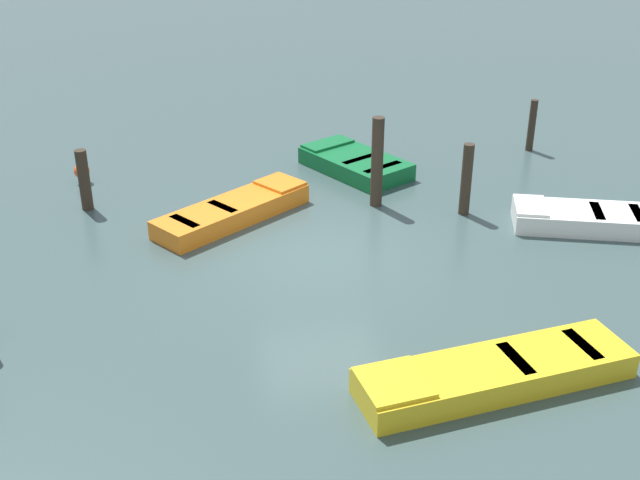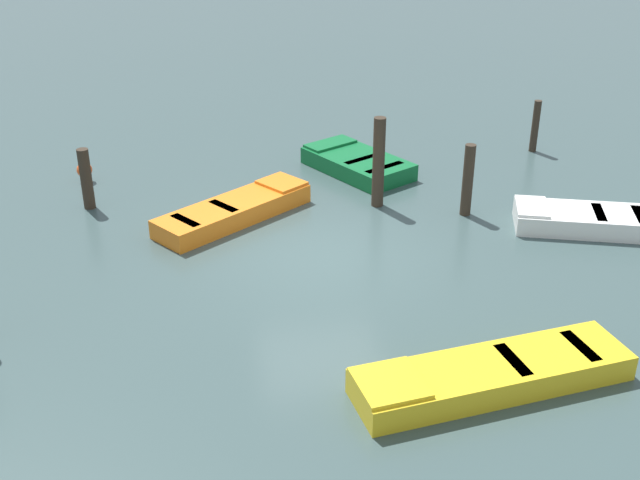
{
  "view_description": "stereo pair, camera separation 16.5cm",
  "coord_description": "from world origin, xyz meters",
  "px_view_note": "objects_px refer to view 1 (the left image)",
  "views": [
    {
      "loc": [
        -2.06,
        -13.36,
        7.05
      ],
      "look_at": [
        0.0,
        0.0,
        0.35
      ],
      "focal_mm": 44.34,
      "sensor_mm": 36.0,
      "label": 1
    },
    {
      "loc": [
        -1.9,
        -13.39,
        7.05
      ],
      "look_at": [
        0.0,
        0.0,
        0.35
      ],
      "focal_mm": 44.34,
      "sensor_mm": 36.0,
      "label": 2
    }
  ],
  "objects_px": {
    "rowboat_white": "(584,218)",
    "rowboat_green": "(355,163)",
    "rowboat_yellow": "(493,373)",
    "mooring_piling_far_right": "(532,125)",
    "mooring_piling_mid_left": "(84,180)",
    "mooring_piling_center": "(466,180)",
    "marker_buoy": "(82,171)",
    "mooring_piling_far_left": "(377,162)",
    "rowboat_orange": "(234,210)"
  },
  "relations": [
    {
      "from": "rowboat_white",
      "to": "rowboat_green",
      "type": "distance_m",
      "value": 5.62
    },
    {
      "from": "rowboat_yellow",
      "to": "mooring_piling_far_right",
      "type": "relative_size",
      "value": 3.18
    },
    {
      "from": "rowboat_white",
      "to": "mooring_piling_mid_left",
      "type": "bearing_deg",
      "value": 2.61
    },
    {
      "from": "mooring_piling_mid_left",
      "to": "mooring_piling_center",
      "type": "bearing_deg",
      "value": -10.49
    },
    {
      "from": "mooring_piling_center",
      "to": "marker_buoy",
      "type": "xyz_separation_m",
      "value": [
        -8.31,
        3.05,
        -0.5
      ]
    },
    {
      "from": "rowboat_yellow",
      "to": "marker_buoy",
      "type": "height_order",
      "value": "marker_buoy"
    },
    {
      "from": "mooring_piling_far_right",
      "to": "rowboat_green",
      "type": "bearing_deg",
      "value": -170.8
    },
    {
      "from": "mooring_piling_mid_left",
      "to": "marker_buoy",
      "type": "relative_size",
      "value": 2.82
    },
    {
      "from": "mooring_piling_center",
      "to": "rowboat_white",
      "type": "bearing_deg",
      "value": -25.34
    },
    {
      "from": "rowboat_white",
      "to": "mooring_piling_far_right",
      "type": "bearing_deg",
      "value": -82.22
    },
    {
      "from": "mooring_piling_far_right",
      "to": "mooring_piling_center",
      "type": "bearing_deg",
      "value": -129.33
    },
    {
      "from": "rowboat_green",
      "to": "mooring_piling_far_left",
      "type": "bearing_deg",
      "value": 151.19
    },
    {
      "from": "mooring_piling_mid_left",
      "to": "mooring_piling_far_right",
      "type": "relative_size",
      "value": 1.0
    },
    {
      "from": "rowboat_green",
      "to": "marker_buoy",
      "type": "height_order",
      "value": "marker_buoy"
    },
    {
      "from": "rowboat_yellow",
      "to": "rowboat_green",
      "type": "height_order",
      "value": "same"
    },
    {
      "from": "mooring_piling_far_right",
      "to": "rowboat_orange",
      "type": "bearing_deg",
      "value": -158.24
    },
    {
      "from": "rowboat_yellow",
      "to": "mooring_piling_center",
      "type": "xyz_separation_m",
      "value": [
        1.49,
        5.93,
        0.57
      ]
    },
    {
      "from": "mooring_piling_center",
      "to": "mooring_piling_far_right",
      "type": "bearing_deg",
      "value": 50.67
    },
    {
      "from": "rowboat_orange",
      "to": "mooring_piling_far_right",
      "type": "height_order",
      "value": "mooring_piling_far_right"
    },
    {
      "from": "rowboat_orange",
      "to": "mooring_piling_far_right",
      "type": "relative_size",
      "value": 2.56
    },
    {
      "from": "rowboat_yellow",
      "to": "mooring_piling_far_right",
      "type": "height_order",
      "value": "mooring_piling_far_right"
    },
    {
      "from": "rowboat_green",
      "to": "marker_buoy",
      "type": "distance_m",
      "value": 6.48
    },
    {
      "from": "mooring_piling_mid_left",
      "to": "mooring_piling_far_left",
      "type": "bearing_deg",
      "value": -6.85
    },
    {
      "from": "marker_buoy",
      "to": "rowboat_green",
      "type": "bearing_deg",
      "value": -2.08
    },
    {
      "from": "mooring_piling_far_right",
      "to": "mooring_piling_mid_left",
      "type": "bearing_deg",
      "value": -169.16
    },
    {
      "from": "rowboat_yellow",
      "to": "mooring_piling_mid_left",
      "type": "relative_size",
      "value": 3.16
    },
    {
      "from": "mooring_piling_far_right",
      "to": "mooring_piling_far_left",
      "type": "bearing_deg",
      "value": -148.81
    },
    {
      "from": "rowboat_white",
      "to": "mooring_piling_far_left",
      "type": "relative_size",
      "value": 1.55
    },
    {
      "from": "mooring_piling_mid_left",
      "to": "marker_buoy",
      "type": "distance_m",
      "value": 1.64
    },
    {
      "from": "mooring_piling_center",
      "to": "rowboat_green",
      "type": "bearing_deg",
      "value": 123.18
    },
    {
      "from": "rowboat_yellow",
      "to": "mooring_piling_center",
      "type": "bearing_deg",
      "value": -114.1
    },
    {
      "from": "rowboat_green",
      "to": "mooring_piling_far_right",
      "type": "distance_m",
      "value": 4.87
    },
    {
      "from": "rowboat_green",
      "to": "rowboat_white",
      "type": "bearing_deg",
      "value": -164.24
    },
    {
      "from": "rowboat_orange",
      "to": "mooring_piling_mid_left",
      "type": "bearing_deg",
      "value": 123.95
    },
    {
      "from": "rowboat_orange",
      "to": "mooring_piling_far_left",
      "type": "relative_size",
      "value": 1.72
    },
    {
      "from": "rowboat_green",
      "to": "mooring_piling_far_right",
      "type": "relative_size",
      "value": 2.26
    },
    {
      "from": "rowboat_green",
      "to": "rowboat_orange",
      "type": "bearing_deg",
      "value": 96.91
    },
    {
      "from": "rowboat_yellow",
      "to": "rowboat_orange",
      "type": "distance_m",
      "value": 7.24
    },
    {
      "from": "rowboat_yellow",
      "to": "marker_buoy",
      "type": "bearing_deg",
      "value": -62.75
    },
    {
      "from": "mooring_piling_center",
      "to": "mooring_piling_mid_left",
      "type": "relative_size",
      "value": 1.16
    },
    {
      "from": "rowboat_orange",
      "to": "mooring_piling_far_left",
      "type": "xyz_separation_m",
      "value": [
        3.13,
        0.28,
        0.79
      ]
    },
    {
      "from": "mooring_piling_far_left",
      "to": "mooring_piling_far_right",
      "type": "xyz_separation_m",
      "value": [
        4.72,
        2.86,
        -0.33
      ]
    },
    {
      "from": "mooring_piling_far_right",
      "to": "marker_buoy",
      "type": "height_order",
      "value": "mooring_piling_far_right"
    },
    {
      "from": "rowboat_yellow",
      "to": "marker_buoy",
      "type": "relative_size",
      "value": 8.94
    },
    {
      "from": "mooring_piling_mid_left",
      "to": "mooring_piling_far_right",
      "type": "height_order",
      "value": "mooring_piling_mid_left"
    },
    {
      "from": "rowboat_orange",
      "to": "marker_buoy",
      "type": "xyz_separation_m",
      "value": [
        -3.4,
        2.6,
        0.07
      ]
    },
    {
      "from": "rowboat_green",
      "to": "rowboat_orange",
      "type": "xyz_separation_m",
      "value": [
        -3.07,
        -2.36,
        -0.0
      ]
    },
    {
      "from": "rowboat_green",
      "to": "mooring_piling_far_left",
      "type": "relative_size",
      "value": 1.52
    },
    {
      "from": "rowboat_yellow",
      "to": "mooring_piling_far_left",
      "type": "height_order",
      "value": "mooring_piling_far_left"
    },
    {
      "from": "rowboat_white",
      "to": "marker_buoy",
      "type": "relative_size",
      "value": 6.47
    }
  ]
}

